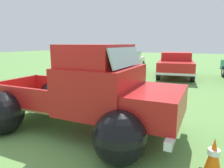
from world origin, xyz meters
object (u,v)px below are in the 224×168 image
Objects in this scene: show_car_0 at (128,61)px; lane_cone_0 at (150,98)px; show_car_1 at (176,63)px; vintage_pickup_truck at (91,98)px; spectator_0 at (131,71)px; lane_cone_1 at (213,159)px.

show_car_0 reaches higher than lane_cone_0.
show_car_1 is 6.54m from lane_cone_0.
show_car_0 is (-2.92, 9.39, 0.03)m from vintage_pickup_truck.
vintage_pickup_truck is 8.76m from show_car_1.
vintage_pickup_truck reaches higher than show_car_0.
show_car_0 is at bearing -109.70° from show_car_1.
vintage_pickup_truck is 2.78× the size of spectator_0.
show_car_1 is at bearing 86.23° from vintage_pickup_truck.
spectator_0 is (2.59, -6.16, 0.18)m from show_car_0.
vintage_pickup_truck is 7.41× the size of lane_cone_0.
lane_cone_1 is (2.81, -3.94, -0.65)m from spectator_0.
lane_cone_1 is at bearing -59.01° from lane_cone_0.
show_car_1 is 7.28× the size of lane_cone_0.
vintage_pickup_truck is 3.25m from spectator_0.
show_car_0 is 11.47m from lane_cone_1.
lane_cone_0 is at bearing 71.10° from vintage_pickup_truck.
spectator_0 is at bearing 125.49° from lane_cone_1.
show_car_1 is at bearing 21.46° from spectator_0.
vintage_pickup_truck is 2.62m from lane_cone_1.
show_car_1 is 7.28× the size of lane_cone_1.
vintage_pickup_truck is at bearing -107.54° from lane_cone_0.
spectator_0 reaches higher than show_car_0.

